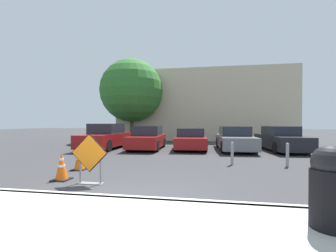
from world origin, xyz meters
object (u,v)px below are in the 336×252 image
object	(u,v)px
trash_bin	(330,186)
traffic_cone_nearest	(62,166)
parked_car_second	(147,138)
road_closed_sign	(90,157)
parked_car_nearest	(106,137)
parked_car_fifth	(280,139)
traffic_cone_third	(87,153)
bollard_nearest	(232,153)
parked_car_fourth	(234,139)
traffic_cone_second	(79,159)
bollard_second	(287,154)
parked_car_third	(190,139)

from	to	relation	value
trash_bin	traffic_cone_nearest	bearing A→B (deg)	158.19
parked_car_second	road_closed_sign	bearing A→B (deg)	91.66
parked_car_nearest	parked_car_fifth	bearing A→B (deg)	-175.22
parked_car_fifth	trash_bin	xyz separation A→B (m)	(-2.61, -10.55, 0.07)
traffic_cone_third	bollard_nearest	xyz separation A→B (m)	(5.75, 0.58, 0.08)
parked_car_nearest	parked_car_fourth	distance (m)	7.90
parked_car_second	parked_car_fifth	bearing A→B (deg)	-177.73
parked_car_fifth	bollard_nearest	xyz separation A→B (m)	(-3.32, -5.06, -0.19)
traffic_cone_second	traffic_cone_third	bearing A→B (deg)	108.15
traffic_cone_second	parked_car_fifth	size ratio (longest dim) A/B	0.17
road_closed_sign	traffic_cone_nearest	bearing A→B (deg)	164.54
road_closed_sign	bollard_second	size ratio (longest dim) A/B	1.52
traffic_cone_second	parked_car_nearest	world-z (taller)	parked_car_nearest
road_closed_sign	parked_car_nearest	distance (m)	8.36
parked_car_second	bollard_second	world-z (taller)	parked_car_second
traffic_cone_nearest	parked_car_fourth	size ratio (longest dim) A/B	0.17
traffic_cone_second	traffic_cone_third	distance (m)	1.31
parked_car_fifth	bollard_nearest	bearing A→B (deg)	52.83
parked_car_fifth	bollard_second	bearing A→B (deg)	71.46
traffic_cone_nearest	bollard_nearest	size ratio (longest dim) A/B	0.91
parked_car_fifth	trash_bin	distance (m)	10.87
traffic_cone_second	parked_car_second	bearing A→B (deg)	82.92
traffic_cone_third	bollard_second	bearing A→B (deg)	4.27
parked_car_second	parked_car_third	bearing A→B (deg)	-170.59
traffic_cone_second	traffic_cone_nearest	bearing A→B (deg)	-78.66
parked_car_second	parked_car_fifth	world-z (taller)	parked_car_second
road_closed_sign	traffic_cone_second	xyz separation A→B (m)	(-1.29, 1.63, -0.33)
parked_car_third	bollard_nearest	bearing A→B (deg)	107.52
bollard_nearest	parked_car_second	bearing A→B (deg)	135.55
parked_car_nearest	parked_car_third	size ratio (longest dim) A/B	1.06
parked_car_third	parked_car_fourth	size ratio (longest dim) A/B	0.93
parked_car_second	parked_car_third	distance (m)	2.68
parked_car_fifth	bollard_second	size ratio (longest dim) A/B	5.31
parked_car_fourth	parked_car_third	bearing A→B (deg)	-4.60
traffic_cone_second	parked_car_fourth	world-z (taller)	parked_car_fourth
trash_bin	bollard_nearest	size ratio (longest dim) A/B	1.32
parked_car_third	traffic_cone_second	bearing A→B (deg)	59.85
traffic_cone_nearest	bollard_second	bearing A→B (deg)	24.17
traffic_cone_second	bollard_nearest	world-z (taller)	bollard_nearest
traffic_cone_nearest	parked_car_third	world-z (taller)	parked_car_third
road_closed_sign	traffic_cone_third	distance (m)	3.35
parked_car_fourth	bollard_second	world-z (taller)	parked_car_fourth
parked_car_nearest	trash_bin	bearing A→B (deg)	129.53
bollard_second	parked_car_nearest	bearing A→B (deg)	154.92
bollard_nearest	parked_car_nearest	bearing A→B (deg)	149.12
parked_car_fourth	bollard_nearest	size ratio (longest dim) A/B	5.32
parked_car_nearest	parked_car_fifth	distance (m)	10.54
traffic_cone_third	parked_car_second	size ratio (longest dim) A/B	0.20
traffic_cone_third	parked_car_third	bearing A→B (deg)	55.65
traffic_cone_third	bollard_nearest	distance (m)	5.78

